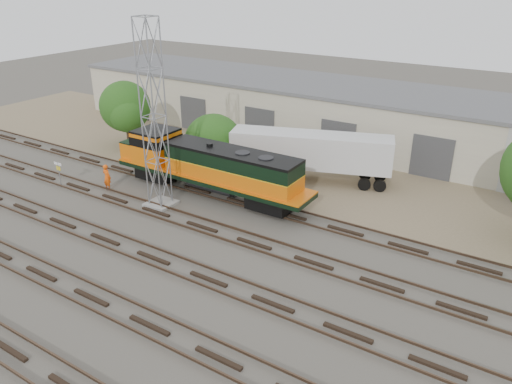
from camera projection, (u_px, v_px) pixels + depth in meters
The scene contains 11 objects.
ground at pixel (187, 237), 30.98m from camera, with size 140.00×140.00×0.00m, color #47423A.
dirt_strip at pixel (300, 165), 42.51m from camera, with size 80.00×16.00×0.02m, color #726047.
tracks at pixel (153, 258), 28.64m from camera, with size 80.00×20.40×0.28m.
warehouse at pixel (341, 114), 47.54m from camera, with size 58.40×10.40×5.30m.
locomotive at pixel (207, 166), 36.12m from camera, with size 16.03×2.81×3.85m.
signal_tower at pixel (154, 120), 32.76m from camera, with size 1.87×1.87×12.65m.
sign_post at pixel (59, 170), 37.67m from camera, with size 0.82×0.06×2.00m.
worker at pixel (107, 177), 37.34m from camera, with size 0.73×0.48×2.01m, color #F7560D.
semi_trailer at pixel (314, 152), 38.40m from camera, with size 12.48×6.37×3.80m.
tree_west at pixel (126, 108), 45.50m from camera, with size 4.87×4.64×6.07m.
tree_mid at pixel (215, 146), 40.70m from camera, with size 5.14×4.89×4.89m.
Camera 1 is at (18.24, -20.53, 15.22)m, focal length 35.00 mm.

